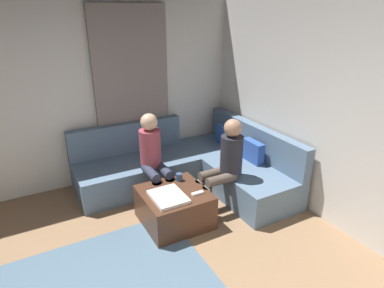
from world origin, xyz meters
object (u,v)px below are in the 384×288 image
at_px(coffee_mug, 179,177).
at_px(person_on_couch_side, 153,156).
at_px(sectional_couch, 192,167).
at_px(ottoman, 174,207).
at_px(person_on_couch_back, 225,162).
at_px(game_remote, 198,193).

xyz_separation_m(coffee_mug, person_on_couch_side, (-0.37, -0.19, 0.19)).
height_order(sectional_couch, person_on_couch_side, person_on_couch_side).
distance_m(ottoman, person_on_couch_back, 0.83).
bearing_deg(person_on_couch_side, sectional_couch, -167.31).
height_order(ottoman, person_on_couch_side, person_on_couch_side).
bearing_deg(game_remote, person_on_couch_side, -163.45).
relative_size(ottoman, coffee_mug, 8.00).
distance_m(sectional_couch, coffee_mug, 0.72).
bearing_deg(game_remote, person_on_couch_back, 108.96).
height_order(game_remote, person_on_couch_back, person_on_couch_back).
xyz_separation_m(ottoman, coffee_mug, (-0.22, 0.18, 0.26)).
bearing_deg(person_on_couch_back, coffee_mug, 65.85).
bearing_deg(person_on_couch_side, coffee_mug, 117.07).
bearing_deg(ottoman, person_on_couch_back, 88.84).
height_order(sectional_couch, person_on_couch_back, person_on_couch_back).
relative_size(sectional_couch, person_on_couch_back, 2.12).
distance_m(game_remote, person_on_couch_back, 0.56).
relative_size(coffee_mug, game_remote, 0.63).
bearing_deg(sectional_couch, person_on_couch_back, 4.20).
xyz_separation_m(ottoman, person_on_couch_back, (0.01, 0.70, 0.45)).
bearing_deg(sectional_couch, game_remote, -25.01).
height_order(person_on_couch_back, person_on_couch_side, same).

